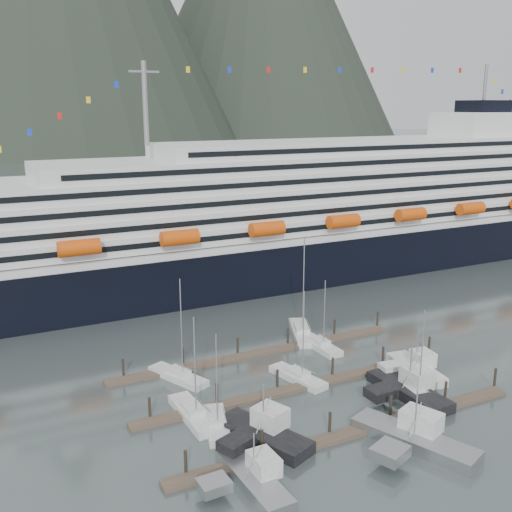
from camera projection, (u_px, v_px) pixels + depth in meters
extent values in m
plane|color=#3F4A4A|center=(343.00, 390.00, 82.11)|extent=(1600.00, 1600.00, 0.00)
cone|color=black|center=(259.00, 4.00, 712.16)|extent=(360.00, 360.00, 360.00)
cube|color=black|center=(298.00, 255.00, 139.68)|extent=(210.00, 28.00, 12.00)
cube|color=silver|center=(298.00, 228.00, 138.10)|extent=(205.80, 27.44, 1.50)
cube|color=silver|center=(317.00, 215.00, 139.62)|extent=(185.00, 26.00, 3.20)
cube|color=black|center=(350.00, 224.00, 128.25)|extent=(175.75, 0.20, 1.00)
cube|color=silver|center=(325.00, 201.00, 139.71)|extent=(180.00, 25.00, 3.20)
cube|color=black|center=(356.00, 208.00, 128.77)|extent=(171.00, 0.20, 1.00)
cube|color=silver|center=(332.00, 187.00, 139.79)|extent=(172.00, 24.00, 3.20)
cube|color=black|center=(363.00, 193.00, 129.29)|extent=(163.40, 0.20, 1.00)
cube|color=silver|center=(340.00, 173.00, 139.87)|extent=(160.00, 23.00, 3.20)
cube|color=black|center=(370.00, 177.00, 129.81)|extent=(152.00, 0.20, 1.00)
cube|color=silver|center=(347.00, 159.00, 139.98)|extent=(140.00, 22.00, 3.00)
cube|color=black|center=(377.00, 162.00, 130.35)|extent=(133.00, 0.20, 1.00)
cube|color=silver|center=(355.00, 146.00, 140.11)|extent=(95.00, 20.00, 3.00)
cube|color=black|center=(382.00, 148.00, 131.35)|extent=(90.25, 0.20, 1.00)
cube|color=silver|center=(482.00, 124.00, 156.30)|extent=(22.00, 16.00, 6.00)
cube|color=black|center=(483.00, 106.00, 155.20)|extent=(10.00, 10.00, 3.00)
cylinder|color=gray|center=(145.00, 104.00, 116.18)|extent=(1.00, 1.00, 16.00)
cylinder|color=gray|center=(485.00, 84.00, 153.86)|extent=(0.80, 0.80, 10.00)
cylinder|color=#DB4A0B|center=(79.00, 248.00, 101.62)|extent=(7.00, 2.80, 2.80)
cylinder|color=#DB4A0B|center=(180.00, 238.00, 109.40)|extent=(7.00, 2.80, 2.80)
cylinder|color=#DB4A0B|center=(267.00, 229.00, 117.18)|extent=(7.00, 2.80, 2.80)
cylinder|color=#DB4A0B|center=(343.00, 221.00, 124.96)|extent=(7.00, 2.80, 2.80)
cylinder|color=#DB4A0B|center=(411.00, 214.00, 132.74)|extent=(7.00, 2.80, 2.80)
cylinder|color=#DB4A0B|center=(471.00, 208.00, 140.52)|extent=(7.00, 2.80, 2.80)
cube|color=#4D3C31|center=(356.00, 432.00, 71.21)|extent=(48.00, 2.00, 0.50)
cylinder|color=black|center=(186.00, 464.00, 62.80)|extent=(0.36, 0.36, 3.20)
cylinder|color=black|center=(262.00, 443.00, 66.69)|extent=(0.36, 0.36, 3.20)
cylinder|color=black|center=(330.00, 425.00, 70.58)|extent=(0.36, 0.36, 3.20)
cylinder|color=black|center=(391.00, 408.00, 74.47)|extent=(0.36, 0.36, 3.20)
cylinder|color=black|center=(445.00, 393.00, 78.36)|extent=(0.36, 0.36, 3.20)
cylinder|color=black|center=(495.00, 379.00, 82.25)|extent=(0.36, 0.36, 3.20)
cube|color=#4D3C31|center=(300.00, 387.00, 82.49)|extent=(48.00, 2.00, 0.50)
cylinder|color=black|center=(150.00, 409.00, 74.09)|extent=(0.36, 0.36, 3.20)
cylinder|color=black|center=(217.00, 394.00, 77.98)|extent=(0.36, 0.36, 3.20)
cylinder|color=black|center=(277.00, 381.00, 81.87)|extent=(0.36, 0.36, 3.20)
cylinder|color=black|center=(333.00, 368.00, 85.76)|extent=(0.36, 0.36, 3.20)
cylinder|color=black|center=(383.00, 357.00, 89.65)|extent=(0.36, 0.36, 3.20)
cylinder|color=black|center=(429.00, 346.00, 93.54)|extent=(0.36, 0.36, 3.20)
cube|color=#4D3C31|center=(258.00, 353.00, 93.78)|extent=(48.00, 2.00, 0.50)
cylinder|color=black|center=(123.00, 369.00, 85.37)|extent=(0.36, 0.36, 3.20)
cylinder|color=black|center=(183.00, 358.00, 89.26)|extent=(0.36, 0.36, 3.20)
cylinder|color=black|center=(238.00, 347.00, 93.15)|extent=(0.36, 0.36, 3.20)
cylinder|color=black|center=(288.00, 338.00, 97.04)|extent=(0.36, 0.36, 3.20)
cylinder|color=black|center=(334.00, 329.00, 100.93)|extent=(0.36, 0.36, 3.20)
cylinder|color=black|center=(377.00, 320.00, 104.82)|extent=(0.36, 0.36, 3.20)
cube|color=#B2B2B2|center=(217.00, 426.00, 72.44)|extent=(5.01, 9.26, 1.38)
cube|color=#B2B2B2|center=(217.00, 420.00, 72.22)|extent=(2.79, 3.55, 0.79)
cylinder|color=gray|center=(217.00, 381.00, 70.02)|extent=(0.16, 0.16, 11.61)
cube|color=#B2B2B2|center=(193.00, 416.00, 74.80)|extent=(3.02, 10.83, 1.51)
cube|color=#B2B2B2|center=(193.00, 409.00, 74.56)|extent=(2.23, 3.81, 0.86)
cylinder|color=gray|center=(195.00, 367.00, 72.14)|extent=(0.17, 0.17, 12.73)
cube|color=#B2B2B2|center=(298.00, 379.00, 85.08)|extent=(4.80, 9.91, 1.41)
cube|color=#B2B2B2|center=(298.00, 373.00, 84.86)|extent=(2.75, 3.73, 0.81)
cylinder|color=gray|center=(303.00, 335.00, 82.68)|extent=(0.16, 0.16, 12.59)
cube|color=#B2B2B2|center=(178.00, 378.00, 85.34)|extent=(6.39, 10.26, 1.41)
cube|color=#B2B2B2|center=(178.00, 372.00, 85.12)|extent=(3.24, 4.03, 0.80)
cylinder|color=gray|center=(181.00, 328.00, 82.81)|extent=(0.16, 0.16, 14.24)
cube|color=#B2B2B2|center=(320.00, 347.00, 96.32)|extent=(2.92, 9.21, 1.42)
cube|color=#B2B2B2|center=(320.00, 341.00, 96.09)|extent=(2.13, 3.26, 0.81)
cylinder|color=gray|center=(324.00, 313.00, 94.07)|extent=(0.16, 0.16, 10.73)
cube|color=#B2B2B2|center=(301.00, 334.00, 101.70)|extent=(7.16, 12.02, 1.57)
cube|color=#B2B2B2|center=(302.00, 328.00, 101.44)|extent=(3.64, 4.67, 0.90)
cylinder|color=gray|center=(304.00, 286.00, 98.41)|extent=(0.18, 0.18, 16.11)
cube|color=#B2B2B2|center=(415.00, 397.00, 79.81)|extent=(3.35, 8.77, 1.33)
cube|color=#B2B2B2|center=(415.00, 391.00, 79.60)|extent=(2.21, 3.18, 0.76)
cylinder|color=gray|center=(422.00, 354.00, 77.44)|extent=(0.15, 0.15, 11.86)
cube|color=#949799|center=(254.00, 482.00, 61.58)|extent=(3.66, 11.90, 1.81)
cube|color=#949799|center=(214.00, 485.00, 59.24)|extent=(3.17, 2.70, 1.09)
cube|color=#B2B2B2|center=(264.00, 464.00, 61.70)|extent=(2.66, 3.62, 2.00)
cube|color=black|center=(264.00, 457.00, 61.52)|extent=(2.47, 3.38, 0.45)
cylinder|color=gray|center=(254.00, 453.00, 60.78)|extent=(0.15, 0.15, 4.54)
cube|color=black|center=(263.00, 438.00, 69.62)|extent=(8.27, 12.78, 2.21)
cube|color=black|center=(236.00, 444.00, 65.91)|extent=(4.49, 3.90, 1.33)
cube|color=#B2B2B2|center=(270.00, 417.00, 69.97)|extent=(4.25, 4.55, 2.44)
cube|color=black|center=(270.00, 410.00, 69.75)|extent=(3.95, 4.24, 0.55)
cylinder|color=gray|center=(263.00, 407.00, 68.62)|extent=(0.18, 0.18, 5.53)
cube|color=#949799|center=(414.00, 442.00, 68.80)|extent=(9.07, 15.20, 2.12)
cube|color=#949799|center=(390.00, 452.00, 64.39)|extent=(4.56, 4.37, 1.27)
cube|color=#B2B2B2|center=(421.00, 421.00, 69.37)|extent=(4.41, 5.24, 2.33)
cube|color=black|center=(422.00, 414.00, 69.16)|extent=(4.11, 4.88, 0.53)
cylinder|color=gray|center=(416.00, 412.00, 67.85)|extent=(0.17, 0.17, 5.30)
cube|color=black|center=(409.00, 394.00, 80.42)|extent=(4.45, 13.12, 2.16)
cube|color=black|center=(381.00, 393.00, 77.77)|extent=(3.79, 3.01, 1.30)
cube|color=#B2B2B2|center=(417.00, 377.00, 80.50)|extent=(3.19, 4.02, 2.38)
cube|color=black|center=(417.00, 371.00, 80.29)|extent=(2.96, 3.75, 0.54)
cylinder|color=gray|center=(411.00, 366.00, 79.45)|extent=(0.17, 0.17, 5.40)
cube|color=#B2B2B2|center=(416.00, 371.00, 87.16)|extent=(4.81, 11.09, 1.95)
cube|color=#B2B2B2|center=(392.00, 368.00, 85.55)|extent=(3.58, 2.75, 1.17)
cube|color=#B2B2B2|center=(423.00, 358.00, 87.04)|extent=(3.11, 3.53, 2.15)
cube|color=black|center=(423.00, 353.00, 86.85)|extent=(2.89, 3.30, 0.49)
cylinder|color=gray|center=(417.00, 349.00, 86.29)|extent=(0.16, 0.16, 4.88)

